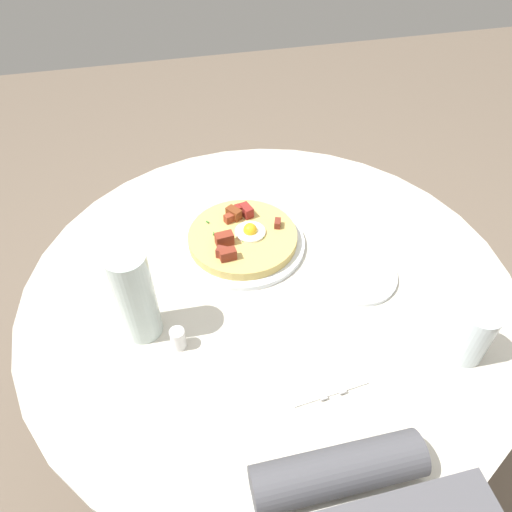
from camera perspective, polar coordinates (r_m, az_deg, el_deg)
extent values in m
plane|color=#6B5B4C|center=(1.60, 1.16, -20.50)|extent=(6.00, 6.00, 0.00)
cylinder|color=beige|center=(1.00, 1.74, -3.71)|extent=(1.04, 1.04, 0.03)
cylinder|color=#333338|center=(1.29, 1.39, -14.21)|extent=(0.12, 0.12, 0.69)
cylinder|color=#333338|center=(1.59, 1.17, -20.32)|extent=(0.47, 0.47, 0.02)
cylinder|color=#4C4C51|center=(0.76, 10.04, -24.55)|extent=(0.07, 0.26, 0.07)
cylinder|color=white|center=(1.07, -1.64, 1.63)|extent=(0.28, 0.28, 0.01)
cylinder|color=tan|center=(1.05, -1.65, 2.30)|extent=(0.25, 0.25, 0.02)
cylinder|color=white|center=(1.05, -0.73, 2.97)|extent=(0.07, 0.07, 0.01)
sphere|color=yellow|center=(1.04, -0.73, 3.22)|extent=(0.03, 0.03, 0.03)
cube|color=brown|center=(1.08, -2.73, 5.26)|extent=(0.04, 0.04, 0.03)
cube|color=maroon|center=(1.10, -1.74, 5.81)|extent=(0.02, 0.03, 0.02)
cube|color=maroon|center=(0.99, -3.95, 0.41)|extent=(0.03, 0.04, 0.02)
cube|color=maroon|center=(1.09, -1.19, 5.60)|extent=(0.04, 0.03, 0.03)
cube|color=maroon|center=(1.06, 2.66, 4.03)|extent=(0.03, 0.02, 0.02)
cube|color=maroon|center=(1.07, -3.20, 4.70)|extent=(0.02, 0.03, 0.02)
cube|color=maroon|center=(0.98, -3.47, 0.21)|extent=(0.02, 0.04, 0.02)
cube|color=maroon|center=(1.02, -3.90, 2.11)|extent=(0.03, 0.04, 0.03)
cube|color=#387F2D|center=(1.04, 0.85, 2.40)|extent=(0.01, 0.00, 0.00)
cube|color=#387F2D|center=(1.03, -4.23, 1.87)|extent=(0.01, 0.01, 0.00)
cube|color=#387F2D|center=(1.06, -2.02, 3.40)|extent=(0.01, 0.01, 0.00)
cube|color=#387F2D|center=(1.08, -5.96, 4.18)|extent=(0.01, 0.01, 0.00)
cube|color=#387F2D|center=(1.03, -1.69, 1.92)|extent=(0.01, 0.01, 0.00)
cube|color=#387F2D|center=(1.05, -5.22, 2.75)|extent=(0.01, 0.00, 0.00)
cylinder|color=white|center=(1.02, 12.28, -2.25)|extent=(0.17, 0.17, 0.01)
cube|color=white|center=(0.88, 6.95, -11.98)|extent=(0.18, 0.16, 0.00)
cube|color=silver|center=(0.89, 8.06, -11.47)|extent=(0.18, 0.03, 0.00)
cube|color=silver|center=(0.87, 5.88, -12.16)|extent=(0.18, 0.03, 0.00)
cylinder|color=silver|center=(0.92, 25.02, -8.65)|extent=(0.07, 0.07, 0.12)
cylinder|color=silver|center=(0.86, -14.60, -4.77)|extent=(0.07, 0.07, 0.20)
cylinder|color=white|center=(0.88, -9.55, -9.98)|extent=(0.03, 0.03, 0.05)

